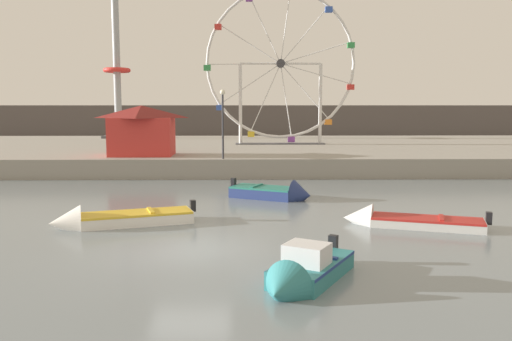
# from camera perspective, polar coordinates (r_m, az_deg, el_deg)

# --- Properties ---
(ground_plane) EXTENTS (240.00, 240.00, 0.00)m
(ground_plane) POSITION_cam_1_polar(r_m,az_deg,el_deg) (16.87, -7.12, -8.37)
(ground_plane) COLOR slate
(quay_promenade) EXTENTS (110.00, 24.79, 1.21)m
(quay_promenade) POSITION_cam_1_polar(r_m,az_deg,el_deg) (44.32, -3.28, 2.04)
(quay_promenade) COLOR gray
(quay_promenade) RESTS_ON ground_plane
(distant_town_skyline) EXTENTS (140.00, 3.00, 4.40)m
(distant_town_skyline) POSITION_cam_1_polar(r_m,az_deg,el_deg) (70.52, -2.43, 5.21)
(distant_town_skyline) COLOR #564C47
(distant_town_skyline) RESTS_ON ground_plane
(motorboat_teal_painted) EXTENTS (2.91, 3.80, 1.39)m
(motorboat_teal_painted) POSITION_cam_1_polar(r_m,az_deg,el_deg) (13.52, 5.02, -10.87)
(motorboat_teal_painted) COLOR teal
(motorboat_teal_painted) RESTS_ON ground_plane
(motorboat_pale_grey) EXTENTS (5.19, 2.72, 1.18)m
(motorboat_pale_grey) POSITION_cam_1_polar(r_m,az_deg,el_deg) (20.52, 15.07, -5.19)
(motorboat_pale_grey) COLOR silver
(motorboat_pale_grey) RESTS_ON ground_plane
(motorboat_white_red_stripe) EXTENTS (5.34, 2.81, 1.24)m
(motorboat_white_red_stripe) POSITION_cam_1_polar(r_m,az_deg,el_deg) (20.54, -15.26, -5.06)
(motorboat_white_red_stripe) COLOR silver
(motorboat_white_red_stripe) RESTS_ON ground_plane
(motorboat_navy_blue) EXTENTS (4.16, 2.99, 1.37)m
(motorboat_navy_blue) POSITION_cam_1_polar(r_m,az_deg,el_deg) (25.47, 2.30, -2.40)
(motorboat_navy_blue) COLOR navy
(motorboat_navy_blue) RESTS_ON ground_plane
(ferris_wheel_white_frame) EXTENTS (12.43, 1.20, 12.75)m
(ferris_wheel_white_frame) POSITION_cam_1_polar(r_m,az_deg,el_deg) (44.44, 2.65, 11.11)
(ferris_wheel_white_frame) COLOR silver
(ferris_wheel_white_frame) RESTS_ON quay_promenade
(drop_tower_steel_tower) EXTENTS (2.80, 2.80, 15.16)m
(drop_tower_steel_tower) POSITION_cam_1_polar(r_m,az_deg,el_deg) (54.80, -14.68, 10.17)
(drop_tower_steel_tower) COLOR #999EA3
(drop_tower_steel_tower) RESTS_ON quay_promenade
(carnival_booth_red_striped) EXTENTS (4.38, 3.19, 3.23)m
(carnival_booth_red_striped) POSITION_cam_1_polar(r_m,az_deg,el_deg) (35.16, -12.12, 4.32)
(carnival_booth_red_striped) COLOR red
(carnival_booth_red_striped) RESTS_ON quay_promenade
(promenade_lamp_near) EXTENTS (0.32, 0.32, 4.17)m
(promenade_lamp_near) POSITION_cam_1_polar(r_m,az_deg,el_deg) (32.17, -3.59, 6.05)
(promenade_lamp_near) COLOR #2D2D33
(promenade_lamp_near) RESTS_ON quay_promenade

